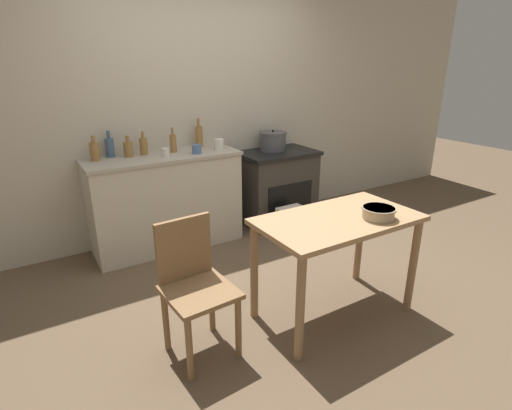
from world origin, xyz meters
name	(u,v)px	position (x,y,z in m)	size (l,w,h in m)	color
ground_plane	(284,290)	(0.00, 0.00, 0.00)	(14.00, 14.00, 0.00)	brown
wall_back	(197,110)	(0.00, 1.58, 1.27)	(8.00, 0.07, 2.55)	beige
counter_cabinet	(166,201)	(-0.49, 1.30, 0.46)	(1.44, 0.54, 0.92)	beige
stove	(276,186)	(0.79, 1.28, 0.41)	(0.85, 0.57, 0.81)	#38332D
work_table	(337,234)	(0.12, -0.43, 0.63)	(1.11, 0.62, 0.75)	#A87F56
chair	(194,284)	(-0.87, -0.26, 0.47)	(0.43, 0.43, 0.86)	olive
flour_sack	(292,222)	(0.67, 0.81, 0.16)	(0.28, 0.20, 0.32)	beige
stock_pot	(273,141)	(0.78, 1.35, 0.91)	(0.30, 0.30, 0.23)	#4C4C51
mixing_bowl_large	(379,212)	(0.34, -0.58, 0.80)	(0.23, 0.23, 0.08)	tan
bottle_far_left	(173,143)	(-0.36, 1.36, 1.01)	(0.06, 0.06, 0.24)	olive
bottle_left	(95,151)	(-1.06, 1.40, 1.00)	(0.08, 0.08, 0.22)	olive
bottle_mid_left	(128,149)	(-0.78, 1.39, 0.99)	(0.08, 0.08, 0.19)	olive
bottle_center_left	(199,136)	(-0.05, 1.45, 1.03)	(0.07, 0.07, 0.29)	olive
bottle_center	(144,146)	(-0.63, 1.40, 1.00)	(0.07, 0.07, 0.22)	olive
bottle_center_right	(110,147)	(-0.92, 1.47, 1.01)	(0.08, 0.08, 0.24)	#3D5675
cup_mid_right	(197,149)	(-0.19, 1.19, 0.96)	(0.09, 0.09, 0.08)	#4C6B99
cup_right	(219,144)	(0.08, 1.25, 0.97)	(0.09, 0.09, 0.10)	silver
cup_far_right	(166,152)	(-0.48, 1.23, 0.96)	(0.07, 0.07, 0.08)	silver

